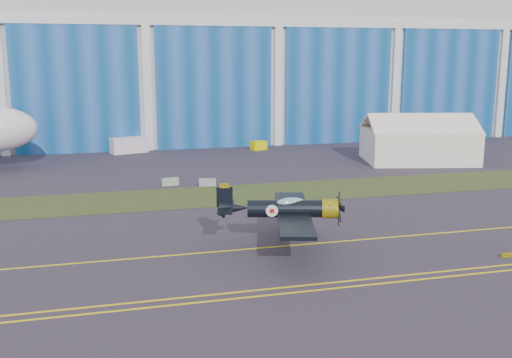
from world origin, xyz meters
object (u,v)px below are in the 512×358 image
object	(u,v)px
warbird	(285,209)
tug	(259,145)
shipping_container	(129,145)
tent	(419,137)

from	to	relation	value
warbird	tug	xyz separation A→B (m)	(11.51, 50.97, -2.66)
shipping_container	tug	xyz separation A→B (m)	(20.87, -2.21, -0.51)
tug	tent	bearing A→B (deg)	-57.10
tent	shipping_container	world-z (taller)	tent
shipping_container	tent	bearing A→B (deg)	-42.41
warbird	tent	bearing A→B (deg)	62.65
tent	shipping_container	size ratio (longest dim) A/B	3.07
tug	warbird	bearing A→B (deg)	-119.45
warbird	tug	distance (m)	52.32
warbird	tent	distance (m)	46.31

